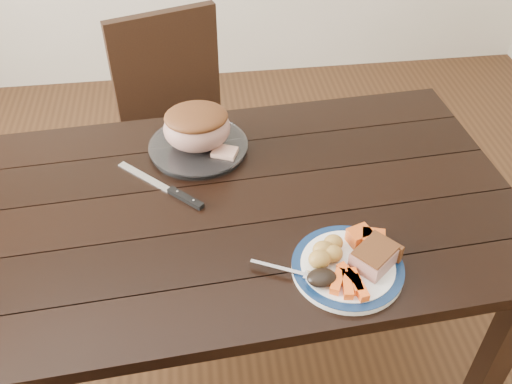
{
  "coord_description": "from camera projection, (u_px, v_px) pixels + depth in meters",
  "views": [
    {
      "loc": [
        -0.06,
        -1.14,
        1.81
      ],
      "look_at": [
        0.08,
        -0.02,
        0.8
      ],
      "focal_mm": 40.0,
      "sensor_mm": 36.0,
      "label": 1
    }
  ],
  "objects": [
    {
      "name": "serving_platter",
      "position": [
        199.0,
        148.0,
        1.73
      ],
      "size": [
        0.29,
        0.29,
        0.02
      ],
      "primitive_type": "cylinder",
      "color": "white",
      "rests_on": "dining_table"
    },
    {
      "name": "cut_slice",
      "position": [
        225.0,
        153.0,
        1.68
      ],
      "size": [
        0.09,
        0.08,
        0.02
      ],
      "primitive_type": "cube",
      "rotation": [
        0.0,
        0.0,
        -0.4
      ],
      "color": "tan",
      "rests_on": "serving_platter"
    },
    {
      "name": "carrot_batons",
      "position": [
        349.0,
        282.0,
        1.31
      ],
      "size": [
        0.09,
        0.11,
        0.02
      ],
      "color": "#FA5915",
      "rests_on": "dinner_plate"
    },
    {
      "name": "pork_slice",
      "position": [
        374.0,
        257.0,
        1.35
      ],
      "size": [
        0.13,
        0.13,
        0.04
      ],
      "primitive_type": "cube",
      "rotation": [
        0.0,
        0.0,
        0.69
      ],
      "color": "#AF766B",
      "rests_on": "dinner_plate"
    },
    {
      "name": "chair_far",
      "position": [
        180.0,
        122.0,
        2.24
      ],
      "size": [
        0.53,
        0.54,
        0.93
      ],
      "rotation": [
        0.0,
        0.0,
        3.45
      ],
      "color": "black",
      "rests_on": "ground"
    },
    {
      "name": "dark_mushroom",
      "position": [
        322.0,
        278.0,
        1.31
      ],
      "size": [
        0.07,
        0.05,
        0.03
      ],
      "primitive_type": "ellipsoid",
      "color": "black",
      "rests_on": "dinner_plate"
    },
    {
      "name": "plate_rim",
      "position": [
        348.0,
        266.0,
        1.37
      ],
      "size": [
        0.27,
        0.27,
        0.02
      ],
      "primitive_type": "torus",
      "color": "#0E2448",
      "rests_on": "dinner_plate"
    },
    {
      "name": "dinner_plate",
      "position": [
        347.0,
        268.0,
        1.37
      ],
      "size": [
        0.27,
        0.27,
        0.02
      ],
      "primitive_type": "cylinder",
      "color": "white",
      "rests_on": "dining_table"
    },
    {
      "name": "roasted_potatoes",
      "position": [
        326.0,
        252.0,
        1.36
      ],
      "size": [
        0.1,
        0.1,
        0.05
      ],
      "color": "gold",
      "rests_on": "dinner_plate"
    },
    {
      "name": "roast_joint",
      "position": [
        197.0,
        128.0,
        1.68
      ],
      "size": [
        0.2,
        0.17,
        0.13
      ],
      "primitive_type": "ellipsoid",
      "color": "#A77366",
      "rests_on": "serving_platter"
    },
    {
      "name": "fork",
      "position": [
        292.0,
        272.0,
        1.35
      ],
      "size": [
        0.17,
        0.09,
        0.0
      ],
      "rotation": [
        0.0,
        0.0,
        -0.45
      ],
      "color": "silver",
      "rests_on": "dinner_plate"
    },
    {
      "name": "ground",
      "position": [
        233.0,
        356.0,
        2.05
      ],
      "size": [
        4.0,
        4.0,
        0.0
      ],
      "primitive_type": "plane",
      "color": "#472B16",
      "rests_on": "ground"
    },
    {
      "name": "carving_knife",
      "position": [
        175.0,
        193.0,
        1.58
      ],
      "size": [
        0.24,
        0.24,
        0.01
      ],
      "rotation": [
        0.0,
        0.0,
        -0.78
      ],
      "color": "silver",
      "rests_on": "dining_table"
    },
    {
      "name": "dining_table",
      "position": [
        227.0,
        227.0,
        1.62
      ],
      "size": [
        1.65,
        1.0,
        0.75
      ],
      "rotation": [
        0.0,
        0.0,
        0.06
      ],
      "color": "black",
      "rests_on": "ground"
    },
    {
      "name": "pumpkin_wedges",
      "position": [
        366.0,
        238.0,
        1.4
      ],
      "size": [
        0.1,
        0.07,
        0.04
      ],
      "color": "#EC581A",
      "rests_on": "dinner_plate"
    }
  ]
}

